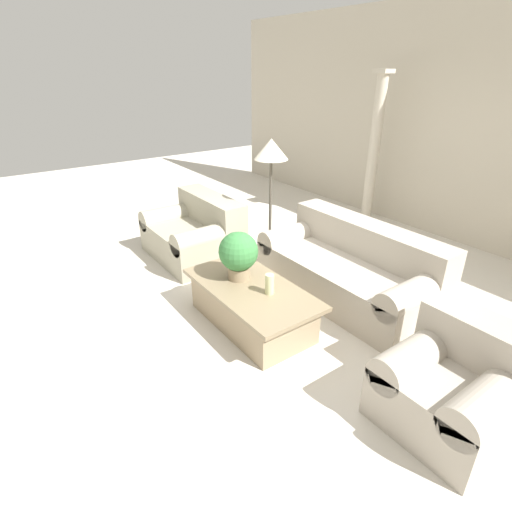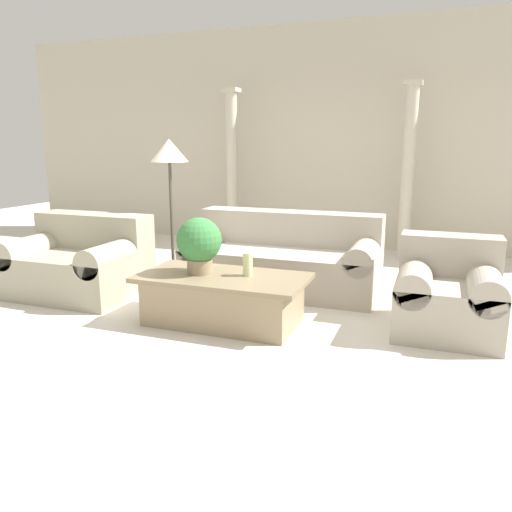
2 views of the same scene
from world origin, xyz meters
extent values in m
plane|color=silver|center=(0.00, 0.00, 0.00)|extent=(16.00, 16.00, 0.00)
cube|color=beige|center=(0.00, 3.22, 1.60)|extent=(10.00, 0.06, 3.20)
cube|color=#ADA393|center=(0.30, 0.71, 0.22)|extent=(2.00, 0.95, 0.43)
cube|color=#ADA393|center=(0.30, 1.02, 0.61)|extent=(2.00, 0.33, 0.36)
cylinder|color=#ADA393|center=(-0.56, 0.71, 0.45)|extent=(0.28, 0.95, 0.28)
cylinder|color=#ADA393|center=(1.16, 0.71, 0.45)|extent=(0.28, 0.95, 0.28)
cube|color=#A59F88|center=(-1.61, -0.18, 0.22)|extent=(1.27, 0.95, 0.43)
cube|color=#A59F88|center=(-1.61, 0.13, 0.61)|extent=(1.27, 0.33, 0.36)
cylinder|color=#A59F88|center=(-2.11, -0.18, 0.45)|extent=(0.28, 0.95, 0.28)
cylinder|color=#A59F88|center=(-1.11, -0.18, 0.45)|extent=(0.28, 0.95, 0.28)
cube|color=#998466|center=(0.13, -0.44, 0.19)|extent=(1.26, 0.65, 0.38)
cube|color=#897759|center=(0.13, -0.44, 0.40)|extent=(1.43, 0.74, 0.04)
cylinder|color=#937F60|center=(-0.08, -0.44, 0.48)|extent=(0.22, 0.22, 0.13)
sphere|color=#387A3D|center=(-0.08, -0.44, 0.71)|extent=(0.39, 0.39, 0.39)
cylinder|color=beige|center=(0.34, -0.38, 0.52)|extent=(0.08, 0.08, 0.20)
cylinder|color=#4C473D|center=(-0.95, 0.62, 0.01)|extent=(0.24, 0.24, 0.03)
cylinder|color=#4C473D|center=(-0.95, 0.62, 0.68)|extent=(0.04, 0.04, 1.29)
cone|color=beige|center=(-0.95, 0.62, 1.44)|extent=(0.41, 0.41, 0.24)
cylinder|color=beige|center=(-1.12, 2.75, 1.12)|extent=(0.16, 0.16, 2.24)
cube|color=beige|center=(-1.12, 2.75, 2.27)|extent=(0.23, 0.23, 0.06)
cube|color=#ADA393|center=(1.93, -0.02, 0.21)|extent=(0.81, 0.86, 0.43)
cube|color=#ADA393|center=(1.93, 0.26, 0.59)|extent=(0.81, 0.30, 0.34)
cylinder|color=#ADA393|center=(1.67, -0.02, 0.42)|extent=(0.28, 0.86, 0.28)
cylinder|color=#ADA393|center=(2.20, -0.02, 0.42)|extent=(0.28, 0.86, 0.28)
camera|label=1|loc=(2.86, -2.35, 2.33)|focal=28.00mm
camera|label=2|loc=(1.81, -4.18, 1.51)|focal=35.00mm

